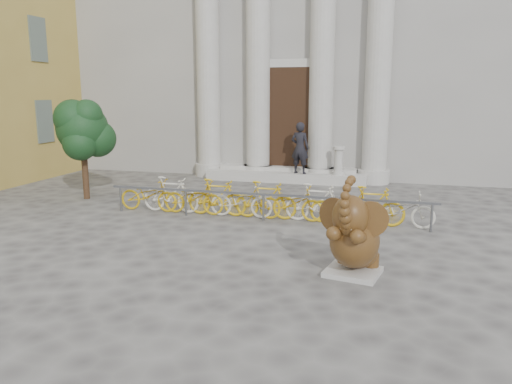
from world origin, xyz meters
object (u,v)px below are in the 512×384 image
(elephant_statue, at_px, (354,239))
(tree, at_px, (83,130))
(bike_rack, at_px, (266,200))
(pedestrian, at_px, (300,148))

(elephant_statue, xyz_separation_m, tree, (-8.57, 4.58, 1.46))
(bike_rack, relative_size, tree, 2.81)
(tree, bearing_deg, pedestrian, 36.83)
(tree, height_order, pedestrian, tree)
(elephant_statue, height_order, tree, tree)
(bike_rack, distance_m, pedestrian, 5.46)
(elephant_statue, relative_size, tree, 0.61)
(bike_rack, bearing_deg, tree, 171.06)
(pedestrian, bearing_deg, bike_rack, 102.27)
(elephant_statue, distance_m, bike_rack, 4.44)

